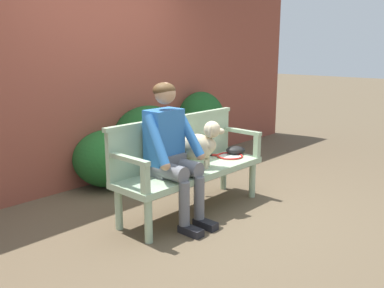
% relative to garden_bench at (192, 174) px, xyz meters
% --- Properties ---
extents(ground_plane, '(40.00, 40.00, 0.00)m').
position_rel_garden_bench_xyz_m(ground_plane, '(0.00, 0.00, -0.40)').
color(ground_plane, brown).
extents(brick_garden_fence, '(8.00, 0.30, 2.67)m').
position_rel_garden_bench_xyz_m(brick_garden_fence, '(0.00, 1.64, 0.94)').
color(brick_garden_fence, brown).
rests_on(brick_garden_fence, ground).
extents(hedge_bush_far_right, '(0.84, 0.84, 0.68)m').
position_rel_garden_bench_xyz_m(hedge_bush_far_right, '(-0.07, 1.30, -0.06)').
color(hedge_bush_far_right, '#1E5B23').
rests_on(hedge_bush_far_right, ground).
extents(hedge_bush_mid_left, '(0.98, 0.97, 0.91)m').
position_rel_garden_bench_xyz_m(hedge_bush_mid_left, '(0.56, 1.27, 0.06)').
color(hedge_bush_mid_left, '#194C1E').
rests_on(hedge_bush_mid_left, ground).
extents(hedge_bush_mid_right, '(0.77, 0.75, 1.00)m').
position_rel_garden_bench_xyz_m(hedge_bush_mid_right, '(1.62, 1.31, 0.10)').
color(hedge_bush_mid_right, '#194C1E').
rests_on(hedge_bush_mid_right, ground).
extents(garden_bench, '(1.70, 0.53, 0.46)m').
position_rel_garden_bench_xyz_m(garden_bench, '(0.00, 0.00, 0.00)').
color(garden_bench, '#9EB793').
rests_on(garden_bench, ground).
extents(bench_backrest, '(1.74, 0.06, 0.50)m').
position_rel_garden_bench_xyz_m(bench_backrest, '(0.00, 0.23, 0.31)').
color(bench_backrest, '#9EB793').
rests_on(bench_backrest, garden_bench).
extents(bench_armrest_left_end, '(0.06, 0.53, 0.28)m').
position_rel_garden_bench_xyz_m(bench_armrest_left_end, '(-0.81, -0.09, 0.26)').
color(bench_armrest_left_end, '#9EB793').
rests_on(bench_armrest_left_end, garden_bench).
extents(bench_armrest_right_end, '(0.06, 0.53, 0.28)m').
position_rel_garden_bench_xyz_m(bench_armrest_right_end, '(0.81, -0.09, 0.26)').
color(bench_armrest_right_end, '#9EB793').
rests_on(bench_armrest_right_end, garden_bench).
extents(person_seated, '(0.56, 0.66, 1.33)m').
position_rel_garden_bench_xyz_m(person_seated, '(-0.31, -0.02, 0.33)').
color(person_seated, black).
rests_on(person_seated, ground).
extents(dog_on_bench, '(0.37, 0.45, 0.47)m').
position_rel_garden_bench_xyz_m(dog_on_bench, '(0.10, -0.02, 0.29)').
color(dog_on_bench, beige).
rests_on(dog_on_bench, garden_bench).
extents(tennis_racket, '(0.44, 0.56, 0.03)m').
position_rel_garden_bench_xyz_m(tennis_racket, '(0.60, 0.02, 0.07)').
color(tennis_racket, red).
rests_on(tennis_racket, garden_bench).
extents(baseball_glove, '(0.28, 0.26, 0.09)m').
position_rel_garden_bench_xyz_m(baseball_glove, '(0.76, 0.03, 0.10)').
color(baseball_glove, black).
rests_on(baseball_glove, garden_bench).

